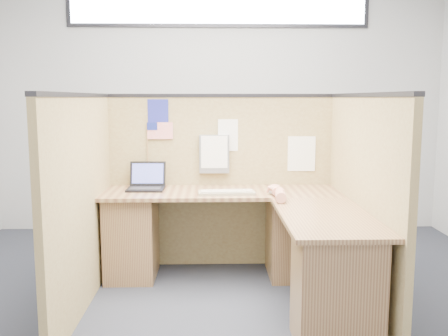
{
  "coord_description": "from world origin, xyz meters",
  "views": [
    {
      "loc": [
        -0.08,
        -3.39,
        1.49
      ],
      "look_at": [
        0.02,
        0.5,
        0.95
      ],
      "focal_mm": 40.0,
      "sensor_mm": 36.0,
      "label": 1
    }
  ],
  "objects_px": {
    "l_desk": "(247,244)",
    "keyboard": "(227,192)",
    "laptop": "(146,182)",
    "mouse": "(275,191)"
  },
  "relations": [
    {
      "from": "laptop",
      "to": "keyboard",
      "type": "bearing_deg",
      "value": -19.71
    },
    {
      "from": "laptop",
      "to": "keyboard",
      "type": "relative_size",
      "value": 0.67
    },
    {
      "from": "laptop",
      "to": "mouse",
      "type": "xyz_separation_m",
      "value": [
        1.05,
        -0.27,
        -0.03
      ]
    },
    {
      "from": "l_desk",
      "to": "keyboard",
      "type": "height_order",
      "value": "keyboard"
    },
    {
      "from": "l_desk",
      "to": "laptop",
      "type": "distance_m",
      "value": 1.04
    },
    {
      "from": "laptop",
      "to": "keyboard",
      "type": "height_order",
      "value": "laptop"
    },
    {
      "from": "laptop",
      "to": "l_desk",
      "type": "bearing_deg",
      "value": -30.63
    },
    {
      "from": "l_desk",
      "to": "keyboard",
      "type": "distance_m",
      "value": 0.45
    },
    {
      "from": "l_desk",
      "to": "keyboard",
      "type": "bearing_deg",
      "value": 120.14
    },
    {
      "from": "l_desk",
      "to": "laptop",
      "type": "relative_size",
      "value": 6.3
    }
  ]
}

